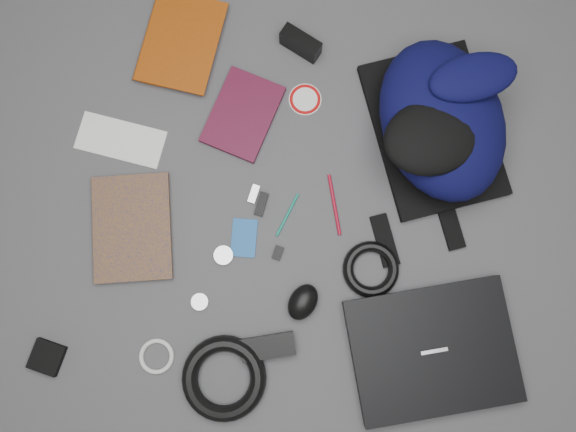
% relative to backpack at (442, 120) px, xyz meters
% --- Properties ---
extents(ground, '(4.00, 4.00, 0.00)m').
position_rel_backpack_xyz_m(ground, '(-0.33, -0.29, -0.10)').
color(ground, '#4F4F51').
rests_on(ground, ground).
extents(backpack, '(0.48, 0.55, 0.19)m').
position_rel_backpack_xyz_m(backpack, '(0.00, 0.00, 0.00)').
color(backpack, black).
rests_on(backpack, ground).
extents(laptop, '(0.47, 0.42, 0.04)m').
position_rel_backpack_xyz_m(laptop, '(0.07, -0.55, -0.08)').
color(laptop, black).
rests_on(laptop, ground).
extents(textbook_red, '(0.21, 0.27, 0.03)m').
position_rel_backpack_xyz_m(textbook_red, '(-0.79, 0.13, -0.08)').
color(textbook_red, '#8C3508').
rests_on(textbook_red, ground).
extents(comic_book, '(0.26, 0.31, 0.02)m').
position_rel_backpack_xyz_m(comic_book, '(-0.81, -0.41, -0.09)').
color(comic_book, '#BD720D').
rests_on(comic_book, ground).
extents(envelope, '(0.23, 0.12, 0.00)m').
position_rel_backpack_xyz_m(envelope, '(-0.79, -0.17, -0.09)').
color(envelope, white).
rests_on(envelope, ground).
extents(dvd_case, '(0.20, 0.25, 0.02)m').
position_rel_backpack_xyz_m(dvd_case, '(-0.49, -0.04, -0.09)').
color(dvd_case, '#410C1F').
rests_on(dvd_case, ground).
extents(compact_camera, '(0.12, 0.08, 0.06)m').
position_rel_backpack_xyz_m(compact_camera, '(-0.38, 0.16, -0.07)').
color(compact_camera, black).
rests_on(compact_camera, ground).
extents(sticker_disc, '(0.11, 0.11, 0.00)m').
position_rel_backpack_xyz_m(sticker_disc, '(-0.34, 0.03, -0.09)').
color(sticker_disc, white).
rests_on(sticker_disc, ground).
extents(pen_teal, '(0.04, 0.12, 0.01)m').
position_rel_backpack_xyz_m(pen_teal, '(-0.33, -0.28, -0.09)').
color(pen_teal, '#0E8267').
rests_on(pen_teal, ground).
extents(pen_red, '(0.06, 0.15, 0.01)m').
position_rel_backpack_xyz_m(pen_red, '(-0.22, -0.24, -0.09)').
color(pen_red, maroon).
rests_on(pen_red, ground).
extents(id_badge, '(0.07, 0.10, 0.00)m').
position_rel_backpack_xyz_m(id_badge, '(-0.43, -0.36, -0.09)').
color(id_badge, '#1656A5').
rests_on(id_badge, ground).
extents(usb_black, '(0.03, 0.06, 0.01)m').
position_rel_backpack_xyz_m(usb_black, '(-0.40, -0.27, -0.09)').
color(usb_black, black).
rests_on(usb_black, ground).
extents(usb_silver, '(0.03, 0.05, 0.01)m').
position_rel_backpack_xyz_m(usb_silver, '(-0.43, -0.25, -0.09)').
color(usb_silver, '#AEAEB1').
rests_on(usb_silver, ground).
extents(key_fob, '(0.03, 0.04, 0.01)m').
position_rel_backpack_xyz_m(key_fob, '(-0.34, -0.38, -0.09)').
color(key_fob, black).
rests_on(key_fob, ground).
extents(mouse, '(0.10, 0.11, 0.05)m').
position_rel_backpack_xyz_m(mouse, '(-0.26, -0.49, -0.07)').
color(mouse, black).
rests_on(mouse, ground).
extents(headphone_left, '(0.06, 0.06, 0.01)m').
position_rel_backpack_xyz_m(headphone_left, '(-0.47, -0.41, -0.09)').
color(headphone_left, '#BABABC').
rests_on(headphone_left, ground).
extents(headphone_right, '(0.05, 0.05, 0.01)m').
position_rel_backpack_xyz_m(headphone_right, '(-0.51, -0.54, -0.09)').
color(headphone_right, '#B4B3B6').
rests_on(headphone_right, ground).
extents(cable_coil, '(0.19, 0.19, 0.03)m').
position_rel_backpack_xyz_m(cable_coil, '(-0.10, -0.38, -0.08)').
color(cable_coil, black).
rests_on(cable_coil, ground).
extents(power_brick, '(0.14, 0.10, 0.03)m').
position_rel_backpack_xyz_m(power_brick, '(-0.32, -0.61, -0.08)').
color(power_brick, black).
rests_on(power_brick, ground).
extents(power_cord_coil, '(0.27, 0.27, 0.04)m').
position_rel_backpack_xyz_m(power_cord_coil, '(-0.41, -0.71, -0.08)').
color(power_cord_coil, black).
rests_on(power_cord_coil, ground).
extents(pouch, '(0.09, 0.09, 0.02)m').
position_rel_backpack_xyz_m(pouch, '(-0.85, -0.74, -0.09)').
color(pouch, black).
rests_on(pouch, ground).
extents(white_cable_coil, '(0.09, 0.09, 0.01)m').
position_rel_backpack_xyz_m(white_cable_coil, '(-0.59, -0.69, -0.09)').
color(white_cable_coil, silver).
rests_on(white_cable_coil, ground).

